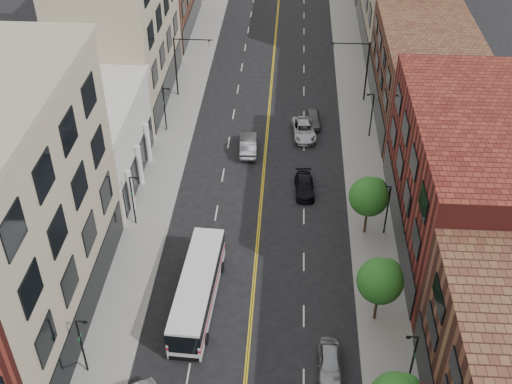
% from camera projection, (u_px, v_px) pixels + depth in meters
% --- Properties ---
extents(sidewalk_left, '(4.00, 110.00, 0.15)m').
position_uv_depth(sidewalk_left, '(168.00, 156.00, 66.06)').
color(sidewalk_left, gray).
rests_on(sidewalk_left, ground).
extents(sidewalk_right, '(4.00, 110.00, 0.15)m').
position_uv_depth(sidewalk_right, '(363.00, 162.00, 65.10)').
color(sidewalk_right, gray).
rests_on(sidewalk_right, ground).
extents(bldg_l_tanoffice, '(10.00, 22.00, 18.00)m').
position_uv_depth(bldg_l_tanoffice, '(0.00, 223.00, 43.49)').
color(bldg_l_tanoffice, tan).
rests_on(bldg_l_tanoffice, ground).
extents(bldg_l_white, '(10.00, 14.00, 8.00)m').
position_uv_depth(bldg_l_white, '(84.00, 142.00, 60.84)').
color(bldg_l_white, silver).
rests_on(bldg_l_white, ground).
extents(bldg_l_far_a, '(10.00, 20.00, 18.00)m').
position_uv_depth(bldg_l_far_a, '(119.00, 22.00, 71.38)').
color(bldg_l_far_a, tan).
rests_on(bldg_l_far_a, ground).
extents(bldg_r_mid, '(10.00, 22.00, 12.00)m').
position_uv_depth(bldg_r_mid, '(466.00, 181.00, 52.43)').
color(bldg_r_mid, '#5A1B17').
rests_on(bldg_r_mid, ground).
extents(bldg_r_far_a, '(10.00, 20.00, 10.00)m').
position_uv_depth(bldg_r_far_a, '(425.00, 75.00, 69.77)').
color(bldg_r_far_a, brown).
rests_on(bldg_r_far_a, ground).
extents(tree_r_2, '(3.40, 3.40, 5.59)m').
position_uv_depth(tree_r_2, '(381.00, 279.00, 46.01)').
color(tree_r_2, black).
rests_on(tree_r_2, sidewalk_right).
extents(tree_r_3, '(3.40, 3.40, 5.59)m').
position_uv_depth(tree_r_3, '(370.00, 195.00, 53.98)').
color(tree_r_3, black).
rests_on(tree_r_3, sidewalk_right).
extents(lamp_l_1, '(0.81, 0.55, 5.05)m').
position_uv_depth(lamp_l_1, '(82.00, 343.00, 42.84)').
color(lamp_l_1, black).
rests_on(lamp_l_1, sidewalk_left).
extents(lamp_l_2, '(0.81, 0.55, 5.05)m').
position_uv_depth(lamp_l_2, '(133.00, 198.00, 55.60)').
color(lamp_l_2, black).
rests_on(lamp_l_2, sidewalk_left).
extents(lamp_l_3, '(0.81, 0.55, 5.05)m').
position_uv_depth(lamp_l_3, '(165.00, 107.00, 68.35)').
color(lamp_l_3, black).
rests_on(lamp_l_3, sidewalk_left).
extents(lamp_r_1, '(0.81, 0.55, 5.05)m').
position_uv_depth(lamp_r_1, '(412.00, 359.00, 41.79)').
color(lamp_r_1, black).
rests_on(lamp_r_1, sidewalk_right).
extents(lamp_r_2, '(0.81, 0.55, 5.05)m').
position_uv_depth(lamp_r_2, '(387.00, 207.00, 54.54)').
color(lamp_r_2, black).
rests_on(lamp_r_2, sidewalk_right).
extents(lamp_r_3, '(0.81, 0.55, 5.05)m').
position_uv_depth(lamp_r_3, '(371.00, 113.00, 67.30)').
color(lamp_r_3, black).
rests_on(lamp_r_3, sidewalk_right).
extents(signal_mast_left, '(4.49, 0.18, 7.20)m').
position_uv_depth(signal_mast_left, '(182.00, 60.00, 73.68)').
color(signal_mast_left, black).
rests_on(signal_mast_left, sidewalk_left).
extents(signal_mast_right, '(4.49, 0.18, 7.20)m').
position_uv_depth(signal_mast_right, '(361.00, 65.00, 72.70)').
color(signal_mast_right, black).
rests_on(signal_mast_right, sidewalk_right).
extents(city_bus, '(3.16, 11.42, 2.91)m').
position_uv_depth(city_bus, '(198.00, 288.00, 48.67)').
color(city_bus, silver).
rests_on(city_bus, ground).
extents(car_parked_far, '(1.71, 4.17, 1.41)m').
position_uv_depth(car_parked_far, '(330.00, 363.00, 44.35)').
color(car_parked_far, '#97999D').
rests_on(car_parked_far, ground).
extents(car_lane_behind, '(1.99, 4.99, 1.61)m').
position_uv_depth(car_lane_behind, '(248.00, 145.00, 66.37)').
color(car_lane_behind, '#48494D').
rests_on(car_lane_behind, ground).
extents(car_lane_a, '(2.05, 4.48, 1.27)m').
position_uv_depth(car_lane_a, '(304.00, 186.00, 60.89)').
color(car_lane_a, black).
rests_on(car_lane_a, ground).
extents(car_lane_b, '(2.95, 5.43, 1.45)m').
position_uv_depth(car_lane_b, '(304.00, 130.00, 68.88)').
color(car_lane_b, '#AFB1B7').
rests_on(car_lane_b, ground).
extents(car_lane_c, '(1.78, 4.15, 1.40)m').
position_uv_depth(car_lane_c, '(313.00, 119.00, 70.78)').
color(car_lane_c, '#4F4F54').
rests_on(car_lane_c, ground).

